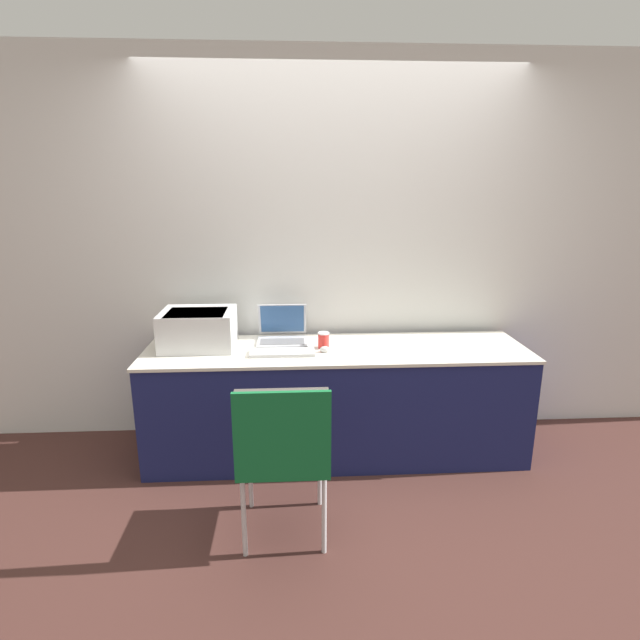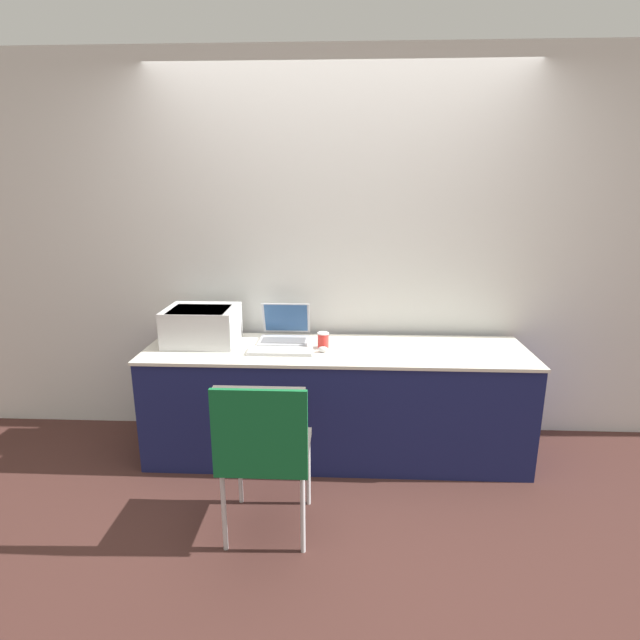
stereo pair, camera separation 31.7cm
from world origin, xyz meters
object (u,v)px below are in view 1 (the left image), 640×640
Objects in this scene: laptop_left at (282,334)px; mouse at (325,349)px; printer at (198,328)px; coffee_cup at (324,340)px; chair at (283,445)px; external_keyboard at (282,352)px.

laptop_left is 5.19× the size of mouse.
printer is 7.27× the size of mouse.
laptop_left is 3.15× the size of coffee_cup.
laptop_left is at bearing 137.61° from mouse.
laptop_left is (0.53, 0.09, -0.08)m from printer.
printer is 1.15m from chair.
laptop_left reaches higher than external_keyboard.
printer reaches higher than coffee_cup.
printer is 0.81m from coffee_cup.
laptop_left is 0.36m from mouse.
printer is 4.41× the size of coffee_cup.
external_keyboard is (0.54, -0.17, -0.12)m from printer.
printer reaches higher than chair.
printer is at bearing 119.80° from chair.
laptop_left is 0.27m from external_keyboard.
printer is 1.40× the size of laptop_left.
mouse is (0.00, -0.08, -0.03)m from coffee_cup.
mouse is 0.87m from chair.
printer reaches higher than external_keyboard.
external_keyboard is at bearing -175.58° from mouse.
printer is 0.58m from external_keyboard.
chair is (0.01, -0.79, -0.20)m from external_keyboard.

